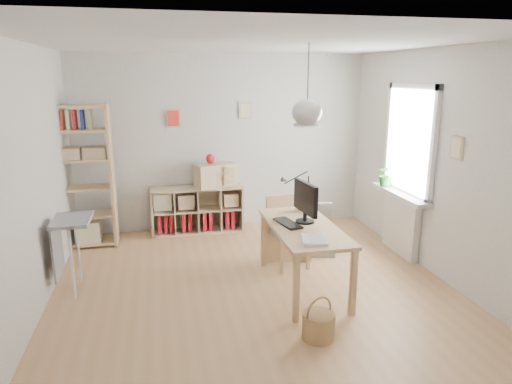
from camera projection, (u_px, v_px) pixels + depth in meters
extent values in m
plane|color=tan|center=(253.00, 286.00, 5.30)|extent=(4.50, 4.50, 0.00)
plane|color=white|center=(223.00, 143.00, 7.09)|extent=(4.50, 0.00, 4.50)
plane|color=white|center=(327.00, 246.00, 2.83)|extent=(4.50, 0.00, 4.50)
plane|color=white|center=(30.00, 183.00, 4.50)|extent=(0.00, 4.50, 4.50)
plane|color=white|center=(438.00, 164.00, 5.42)|extent=(0.00, 4.50, 4.50)
plane|color=silver|center=(253.00, 42.00, 4.62)|extent=(4.50, 4.50, 0.00)
cylinder|color=black|center=(308.00, 77.00, 4.68)|extent=(0.01, 0.01, 0.68)
ellipsoid|color=white|center=(307.00, 112.00, 4.77)|extent=(0.32, 0.32, 0.27)
cube|color=white|center=(411.00, 141.00, 5.94)|extent=(0.03, 1.00, 1.30)
cube|color=white|center=(433.00, 147.00, 5.42)|extent=(0.06, 0.08, 1.46)
cube|color=white|center=(389.00, 135.00, 6.44)|extent=(0.06, 0.08, 1.46)
cube|color=white|center=(414.00, 86.00, 5.76)|extent=(0.06, 1.16, 0.08)
cube|color=white|center=(405.00, 192.00, 6.10)|extent=(0.06, 1.16, 0.08)
cube|color=white|center=(401.00, 225.00, 6.21)|extent=(0.10, 0.80, 0.80)
cube|color=white|center=(400.00, 194.00, 6.10)|extent=(0.22, 1.20, 0.06)
cube|color=tan|center=(304.00, 227.00, 5.09)|extent=(0.70, 1.50, 0.04)
cube|color=tan|center=(296.00, 289.00, 4.45)|extent=(0.06, 0.06, 0.71)
cube|color=tan|center=(263.00, 240.00, 5.78)|extent=(0.06, 0.06, 0.71)
cube|color=tan|center=(353.00, 283.00, 4.58)|extent=(0.06, 0.06, 0.71)
cube|color=tan|center=(308.00, 236.00, 5.90)|extent=(0.06, 0.06, 0.71)
cube|color=tan|center=(198.00, 231.00, 7.13)|extent=(1.40, 0.38, 0.03)
cube|color=tan|center=(197.00, 188.00, 6.96)|extent=(1.40, 0.38, 0.03)
cube|color=tan|center=(152.00, 212.00, 6.90)|extent=(0.03, 0.38, 0.72)
cube|color=tan|center=(241.00, 207.00, 7.19)|extent=(0.03, 0.38, 0.72)
cube|color=tan|center=(196.00, 206.00, 7.22)|extent=(1.40, 0.02, 0.72)
cube|color=maroon|center=(160.00, 222.00, 6.99)|extent=(0.06, 0.26, 0.30)
cube|color=maroon|center=(166.00, 222.00, 7.01)|extent=(0.05, 0.26, 0.30)
cube|color=maroon|center=(171.00, 221.00, 7.02)|extent=(0.05, 0.26, 0.30)
cube|color=maroon|center=(183.00, 221.00, 7.06)|extent=(0.05, 0.26, 0.30)
cube|color=maroon|center=(189.00, 220.00, 7.08)|extent=(0.05, 0.26, 0.30)
cube|color=maroon|center=(204.00, 219.00, 7.13)|extent=(0.06, 0.26, 0.30)
cube|color=maroon|center=(210.00, 219.00, 7.15)|extent=(0.06, 0.26, 0.30)
cube|color=maroon|center=(226.00, 218.00, 7.20)|extent=(0.06, 0.26, 0.30)
cube|color=maroon|center=(232.00, 218.00, 7.22)|extent=(0.05, 0.26, 0.30)
cube|color=tan|center=(54.00, 179.00, 6.26)|extent=(0.04, 0.38, 2.00)
cube|color=tan|center=(112.00, 176.00, 6.41)|extent=(0.04, 0.38, 2.00)
cube|color=tan|center=(90.00, 242.00, 6.57)|extent=(0.76, 0.38, 0.03)
cube|color=tan|center=(87.00, 215.00, 6.47)|extent=(0.76, 0.38, 0.03)
cube|color=tan|center=(85.00, 188.00, 6.37)|extent=(0.76, 0.38, 0.03)
cube|color=tan|center=(82.00, 160.00, 6.27)|extent=(0.76, 0.38, 0.03)
cube|color=tan|center=(79.00, 131.00, 6.17)|extent=(0.76, 0.38, 0.03)
cube|color=tan|center=(77.00, 106.00, 6.09)|extent=(0.76, 0.38, 0.03)
cube|color=navy|center=(56.00, 120.00, 6.08)|extent=(0.04, 0.18, 0.26)
cube|color=maroon|center=(62.00, 120.00, 6.09)|extent=(0.04, 0.18, 0.26)
cube|color=beige|center=(69.00, 120.00, 6.11)|extent=(0.04, 0.18, 0.26)
cube|color=maroon|center=(75.00, 120.00, 6.13)|extent=(0.04, 0.18, 0.26)
cube|color=navy|center=(83.00, 120.00, 6.15)|extent=(0.04, 0.18, 0.26)
cube|color=beige|center=(90.00, 119.00, 6.17)|extent=(0.04, 0.18, 0.26)
cube|color=gray|center=(71.00, 220.00, 5.02)|extent=(0.40, 0.55, 0.04)
cylinder|color=white|center=(72.00, 263.00, 4.91)|extent=(0.03, 0.03, 0.82)
cylinder|color=white|center=(78.00, 249.00, 5.33)|extent=(0.03, 0.03, 0.82)
cube|color=gray|center=(57.00, 250.00, 5.06)|extent=(0.02, 0.50, 0.62)
cube|color=gray|center=(289.00, 231.00, 5.74)|extent=(0.51, 0.51, 0.06)
cube|color=tan|center=(281.00, 257.00, 5.57)|extent=(0.04, 0.04, 0.44)
cube|color=tan|center=(269.00, 247.00, 5.90)|extent=(0.04, 0.04, 0.44)
cube|color=tan|center=(308.00, 253.00, 5.71)|extent=(0.04, 0.04, 0.44)
cube|color=tan|center=(295.00, 243.00, 6.04)|extent=(0.04, 0.04, 0.44)
cube|color=tan|center=(282.00, 210.00, 5.86)|extent=(0.44, 0.11, 0.40)
cylinder|color=#9A7B45|center=(318.00, 326.00, 4.22)|extent=(0.30, 0.30, 0.25)
torus|color=#9A7B45|center=(319.00, 312.00, 4.19)|extent=(0.29, 0.14, 0.31)
cube|color=silver|center=(311.00, 251.00, 6.31)|extent=(0.68, 0.54, 0.02)
cube|color=silver|center=(291.00, 241.00, 6.28)|extent=(0.12, 0.41, 0.31)
cube|color=silver|center=(333.00, 242.00, 6.27)|extent=(0.12, 0.41, 0.31)
cube|color=silver|center=(313.00, 247.00, 6.09)|extent=(0.59, 0.16, 0.31)
cube|color=silver|center=(310.00, 237.00, 6.47)|extent=(0.59, 0.16, 0.31)
cube|color=silver|center=(310.00, 214.00, 6.56)|extent=(0.63, 0.34, 0.39)
sphere|color=#C1C916|center=(302.00, 238.00, 6.20)|extent=(0.13, 0.13, 0.13)
sphere|color=#16519D|center=(319.00, 235.00, 6.31)|extent=(0.13, 0.13, 0.13)
sphere|color=#DA561B|center=(310.00, 237.00, 6.24)|extent=(0.13, 0.13, 0.13)
sphere|color=#2E7F3B|center=(325.00, 239.00, 6.17)|extent=(0.13, 0.13, 0.13)
cylinder|color=black|center=(305.00, 221.00, 5.20)|extent=(0.21, 0.21, 0.02)
cylinder|color=black|center=(305.00, 216.00, 5.19)|extent=(0.05, 0.05, 0.10)
cube|color=black|center=(306.00, 198.00, 5.13)|extent=(0.11, 0.54, 0.35)
cube|color=black|center=(288.00, 223.00, 5.13)|extent=(0.25, 0.46, 0.02)
cylinder|color=black|center=(308.00, 206.00, 5.76)|extent=(0.06, 0.06, 0.04)
cylinder|color=black|center=(308.00, 191.00, 5.72)|extent=(0.02, 0.02, 0.39)
cone|color=black|center=(285.00, 180.00, 5.52)|extent=(0.10, 0.07, 0.09)
sphere|color=#540B1D|center=(302.00, 204.00, 5.62)|extent=(0.17, 0.17, 0.17)
cube|color=white|center=(314.00, 240.00, 4.60)|extent=(0.30, 0.35, 0.03)
cube|color=tan|center=(215.00, 175.00, 6.97)|extent=(0.68, 0.48, 0.35)
ellipsoid|color=maroon|center=(210.00, 159.00, 6.89)|extent=(0.13, 0.13, 0.16)
imported|color=#2C702A|center=(387.00, 175.00, 6.37)|extent=(0.38, 0.36, 0.34)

